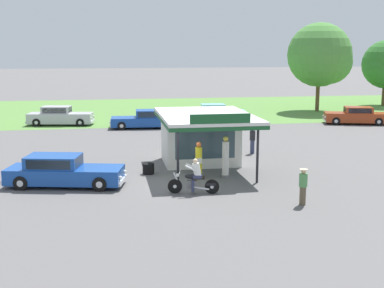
% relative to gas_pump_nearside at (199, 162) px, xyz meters
% --- Properties ---
extents(ground_plane, '(300.00, 300.00, 0.00)m').
position_rel_gas_pump_nearside_xyz_m(ground_plane, '(-1.13, -0.86, -0.83)').
color(ground_plane, '#5B5959').
extents(grass_verge_strip, '(120.00, 24.00, 0.01)m').
position_rel_gas_pump_nearside_xyz_m(grass_verge_strip, '(-1.13, 29.14, -0.82)').
color(grass_verge_strip, '#56843D').
rests_on(grass_verge_strip, ground).
extents(service_station_kiosk, '(4.72, 7.05, 3.40)m').
position_rel_gas_pump_nearside_xyz_m(service_station_kiosk, '(0.68, 2.98, 0.90)').
color(service_station_kiosk, silver).
rests_on(service_station_kiosk, ground).
extents(gas_pump_nearside, '(0.44, 0.44, 1.82)m').
position_rel_gas_pump_nearside_xyz_m(gas_pump_nearside, '(0.00, 0.00, 0.00)').
color(gas_pump_nearside, slate).
rests_on(gas_pump_nearside, ground).
extents(gas_pump_offside, '(0.44, 0.44, 2.07)m').
position_rel_gas_pump_nearside_xyz_m(gas_pump_offside, '(1.36, 0.00, 0.12)').
color(gas_pump_offside, slate).
rests_on(gas_pump_offside, ground).
extents(motorcycle_with_rider, '(2.25, 0.79, 1.58)m').
position_rel_gas_pump_nearside_xyz_m(motorcycle_with_rider, '(-0.69, -2.70, -0.17)').
color(motorcycle_with_rider, black).
rests_on(motorcycle_with_rider, ground).
extents(featured_classic_sedan, '(5.73, 2.89, 1.46)m').
position_rel_gas_pump_nearside_xyz_m(featured_classic_sedan, '(-6.52, -0.43, -0.15)').
color(featured_classic_sedan, '#19479E').
rests_on(featured_classic_sedan, ground).
extents(parked_car_back_row_centre_left, '(5.56, 2.23, 1.46)m').
position_rel_gas_pump_nearside_xyz_m(parked_car_back_row_centre_left, '(-1.36, 16.77, -0.16)').
color(parked_car_back_row_centre_left, '#19479E').
rests_on(parked_car_back_row_centre_left, ground).
extents(parked_car_back_row_left, '(5.66, 2.56, 1.59)m').
position_rel_gas_pump_nearside_xyz_m(parked_car_back_row_left, '(-8.33, 19.54, -0.10)').
color(parked_car_back_row_left, '#B7B7BC').
rests_on(parked_car_back_row_left, ground).
extents(parked_car_back_row_far_left, '(5.56, 3.13, 1.47)m').
position_rel_gas_pump_nearside_xyz_m(parked_car_back_row_far_left, '(16.53, 16.01, -0.15)').
color(parked_car_back_row_far_left, '#993819').
rests_on(parked_car_back_row_far_left, ground).
extents(parked_car_back_row_right, '(5.40, 2.29, 1.49)m').
position_rel_gas_pump_nearside_xyz_m(parked_car_back_row_right, '(5.17, 19.91, -0.16)').
color(parked_car_back_row_right, '#7AC6D1').
rests_on(parked_car_back_row_right, ground).
extents(bystander_admiring_sedan, '(0.34, 0.34, 1.52)m').
position_rel_gas_pump_nearside_xyz_m(bystander_admiring_sedan, '(3.42, -5.07, -0.02)').
color(bystander_admiring_sedan, brown).
rests_on(bystander_admiring_sedan, ground).
extents(bystander_leaning_by_kiosk, '(0.34, 0.34, 1.64)m').
position_rel_gas_pump_nearside_xyz_m(bystander_leaning_by_kiosk, '(4.31, 5.37, 0.03)').
color(bystander_leaning_by_kiosk, '#2D3351').
rests_on(bystander_leaning_by_kiosk, ground).
extents(tree_oak_centre, '(6.45, 6.45, 8.94)m').
position_rel_gas_pump_nearside_xyz_m(tree_oak_centre, '(17.19, 25.10, 4.72)').
color(tree_oak_centre, brown).
rests_on(tree_oak_centre, ground).
extents(spare_tire_stack, '(0.60, 0.60, 0.54)m').
position_rel_gas_pump_nearside_xyz_m(spare_tire_stack, '(-2.39, 1.24, -0.56)').
color(spare_tire_stack, black).
rests_on(spare_tire_stack, ground).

